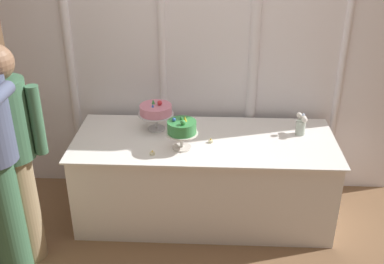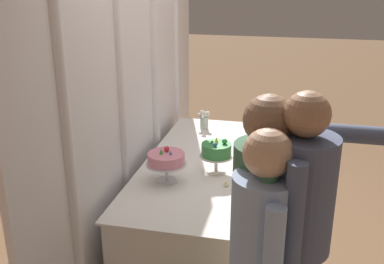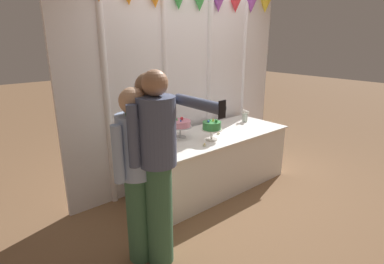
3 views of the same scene
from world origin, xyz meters
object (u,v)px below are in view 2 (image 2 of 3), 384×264
(cake_display_nearright, at_px, (216,151))
(guest_girl_blue_dress, at_px, (297,245))
(guest_man_pink_jacket, at_px, (262,238))
(flower_vase, at_px, (204,120))
(tealight_far_left, at_px, (226,185))
(cake_table, at_px, (200,202))
(tealight_near_left, at_px, (208,158))
(cake_display_nearleft, at_px, (166,160))

(cake_display_nearright, relative_size, guest_girl_blue_dress, 0.16)
(cake_display_nearright, xyz_separation_m, guest_man_pink_jacket, (-1.11, -0.42, 0.03))
(guest_girl_blue_dress, height_order, guest_man_pink_jacket, guest_girl_blue_dress)
(guest_girl_blue_dress, bearing_deg, flower_vase, 22.45)
(tealight_far_left, height_order, guest_man_pink_jacket, guest_man_pink_jacket)
(cake_table, distance_m, tealight_near_left, 0.38)
(cake_display_nearleft, relative_size, tealight_near_left, 7.94)
(flower_vase, xyz_separation_m, guest_girl_blue_dress, (-2.09, -0.87, 0.13))
(tealight_far_left, bearing_deg, guest_girl_blue_dress, -153.23)
(cake_display_nearright, bearing_deg, flower_vase, 16.74)
(cake_table, xyz_separation_m, tealight_near_left, (0.05, -0.05, 0.37))
(cake_display_nearleft, distance_m, tealight_near_left, 0.52)
(cake_display_nearleft, bearing_deg, cake_table, -21.83)
(cake_table, bearing_deg, guest_girl_blue_dress, -150.89)
(cake_display_nearleft, height_order, cake_display_nearright, cake_display_nearright)
(flower_vase, relative_size, guest_man_pink_jacket, 0.11)
(guest_man_pink_jacket, bearing_deg, cake_display_nearleft, 39.75)
(cake_table, distance_m, cake_display_nearright, 0.57)
(tealight_far_left, distance_m, tealight_near_left, 0.48)
(cake_display_nearleft, distance_m, cake_display_nearright, 0.39)
(guest_girl_blue_dress, bearing_deg, cake_display_nearright, 26.73)
(cake_display_nearleft, distance_m, flower_vase, 1.17)
(tealight_near_left, xyz_separation_m, guest_girl_blue_dress, (-1.38, -0.69, 0.20))
(flower_vase, distance_m, tealight_near_left, 0.74)
(cake_display_nearright, distance_m, tealight_far_left, 0.28)
(tealight_near_left, bearing_deg, cake_display_nearleft, 154.63)
(cake_table, height_order, tealight_near_left, tealight_near_left)
(tealight_near_left, distance_m, guest_man_pink_jacket, 1.44)
(cake_display_nearleft, relative_size, guest_girl_blue_dress, 0.17)
(flower_vase, distance_m, guest_girl_blue_dress, 2.27)
(flower_vase, relative_size, tealight_near_left, 5.07)
(tealight_near_left, bearing_deg, guest_man_pink_jacket, -158.63)
(cake_display_nearleft, xyz_separation_m, guest_girl_blue_dress, (-0.93, -0.90, 0.05))
(cake_display_nearleft, xyz_separation_m, tealight_near_left, (0.45, -0.21, -0.15))
(cake_display_nearleft, height_order, guest_man_pink_jacket, guest_man_pink_jacket)
(cake_display_nearright, xyz_separation_m, flower_vase, (0.93, 0.28, -0.08))
(cake_table, relative_size, flower_vase, 11.29)
(flower_vase, bearing_deg, tealight_far_left, -161.34)
(cake_table, xyz_separation_m, tealight_far_left, (-0.38, -0.26, 0.37))
(cake_display_nearright, bearing_deg, cake_table, 42.89)
(cake_table, height_order, flower_vase, flower_vase)
(cake_display_nearright, distance_m, tealight_near_left, 0.28)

